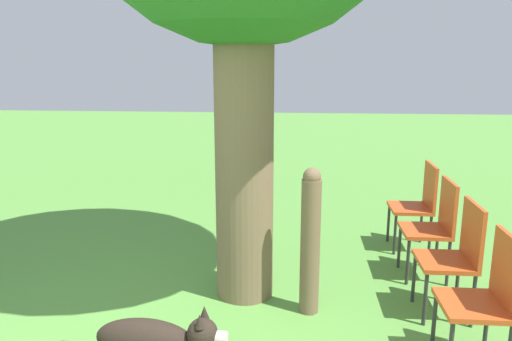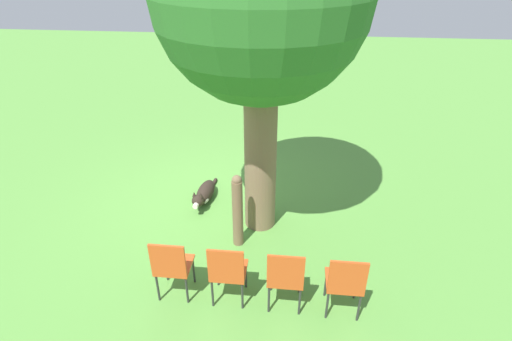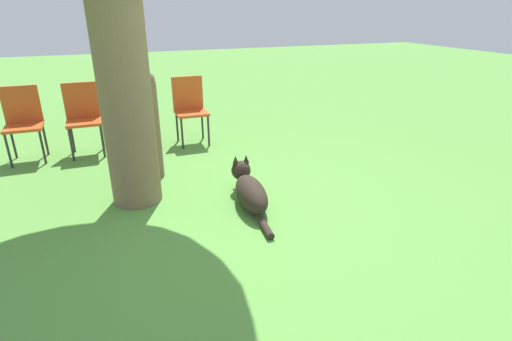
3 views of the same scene
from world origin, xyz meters
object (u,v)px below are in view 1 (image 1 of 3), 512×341
at_px(dog, 155,340).
at_px(red_chair_0, 488,294).
at_px(fence_post, 310,241).
at_px(red_chair_2, 435,222).
at_px(red_chair_1, 457,252).
at_px(red_chair_3, 419,201).

relative_size(dog, red_chair_0, 1.30).
distance_m(fence_post, red_chair_2, 1.40).
xyz_separation_m(dog, red_chair_2, (2.25, 1.52, 0.39)).
distance_m(dog, red_chair_2, 2.74).
distance_m(dog, fence_post, 1.39).
distance_m(dog, red_chair_1, 2.40).
distance_m(dog, red_chair_0, 2.24).
bearing_deg(red_chair_1, red_chair_3, -91.57).
distance_m(dog, red_chair_3, 3.20).
bearing_deg(red_chair_3, red_chair_0, 88.43).
relative_size(red_chair_2, red_chair_3, 1.00).
xyz_separation_m(red_chair_0, red_chair_1, (0.02, 0.71, 0.00)).
bearing_deg(fence_post, red_chair_3, 50.81).
xyz_separation_m(fence_post, red_chair_3, (1.20, 1.47, -0.07)).
height_order(dog, red_chair_1, red_chair_1).
bearing_deg(fence_post, red_chair_0, -30.65).
height_order(red_chair_0, red_chair_3, same).
bearing_deg(dog, red_chair_1, 25.06).
distance_m(red_chair_1, red_chair_2, 0.71).
bearing_deg(red_chair_2, dog, 34.12).
distance_m(red_chair_0, red_chair_1, 0.71).
height_order(fence_post, red_chair_3, fence_post).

